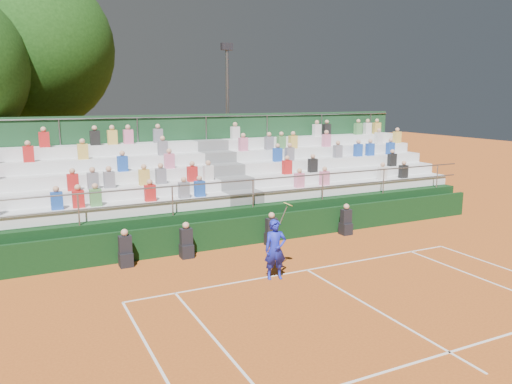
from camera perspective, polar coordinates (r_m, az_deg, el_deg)
name	(u,v)px	position (r m, az deg, el deg)	size (l,w,h in m)	color
ground	(307,270)	(15.29, 5.85, -8.87)	(90.00, 90.00, 0.00)	#BD591F
courtside_wall	(260,229)	(17.81, 0.43, -4.28)	(20.00, 0.15, 1.00)	black
line_officials	(239,236)	(17.00, -1.96, -5.09)	(8.65, 0.40, 1.19)	black
grandstand	(224,197)	(20.55, -3.63, -0.61)	(20.00, 5.20, 4.40)	black
tennis_player	(275,249)	(14.28, 2.23, -6.56)	(0.89, 0.55, 2.22)	#1A25C3
tree_east	(31,49)	(26.72, -24.35, 14.67)	(7.72, 7.72, 11.23)	#3B2615
floodlight_mast	(227,108)	(26.42, -3.28, 9.61)	(0.60, 0.25, 7.83)	gray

